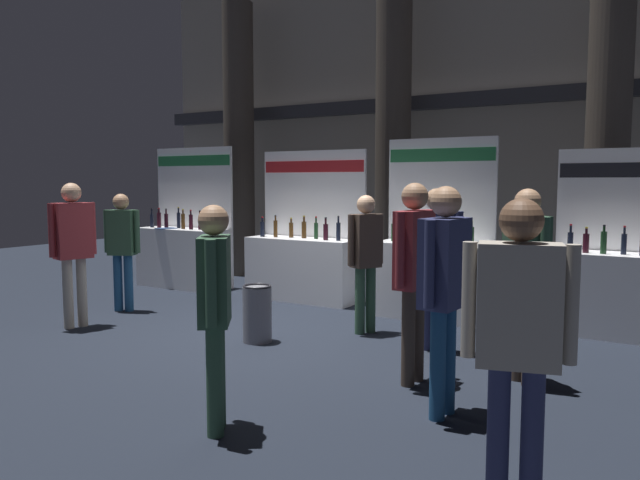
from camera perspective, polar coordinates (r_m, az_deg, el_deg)
ground_plane at (r=7.69m, az=-5.59°, el=-8.61°), size 24.00×24.00×0.00m
hall_colonnade at (r=11.38m, az=8.20°, el=10.43°), size 11.16×1.35×5.86m
exhibitor_booth_0 at (r=11.22m, az=-12.39°, el=-1.03°), size 1.74×0.72×2.45m
exhibitor_booth_1 at (r=9.77m, az=-1.52°, el=-2.05°), size 1.89×0.66×2.34m
exhibitor_booth_2 at (r=8.60m, az=10.19°, el=-2.94°), size 1.56×0.66×2.45m
exhibitor_booth_3 at (r=8.27m, az=25.92°, el=-3.95°), size 1.64×0.66×2.26m
trash_bin at (r=7.29m, az=-5.78°, el=-6.71°), size 0.34×0.34×0.67m
visitor_0 at (r=6.87m, az=10.55°, el=-1.25°), size 0.59×0.24×1.78m
visitor_1 at (r=4.94m, az=11.34°, el=-3.36°), size 0.30×0.60×1.82m
visitor_3 at (r=5.97m, az=18.33°, el=-2.34°), size 0.47×0.44×1.79m
visitor_4 at (r=4.63m, az=-9.62°, el=-5.30°), size 0.41×0.48×1.69m
visitor_5 at (r=9.30m, az=-17.69°, el=-0.18°), size 0.49×0.35×1.68m
visitor_6 at (r=8.44m, az=-21.70°, el=0.02°), size 0.35×0.58×1.84m
visitor_7 at (r=5.71m, az=8.61°, el=-2.12°), size 0.25×0.63×1.85m
visitor_8 at (r=3.57m, az=17.71°, el=-7.65°), size 0.59×0.33×1.77m
visitor_9 at (r=7.57m, az=4.21°, el=-1.15°), size 0.36×0.45×1.69m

